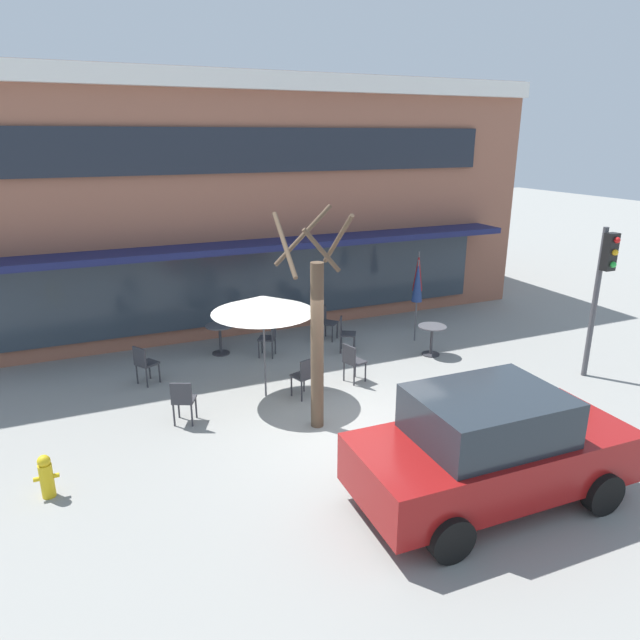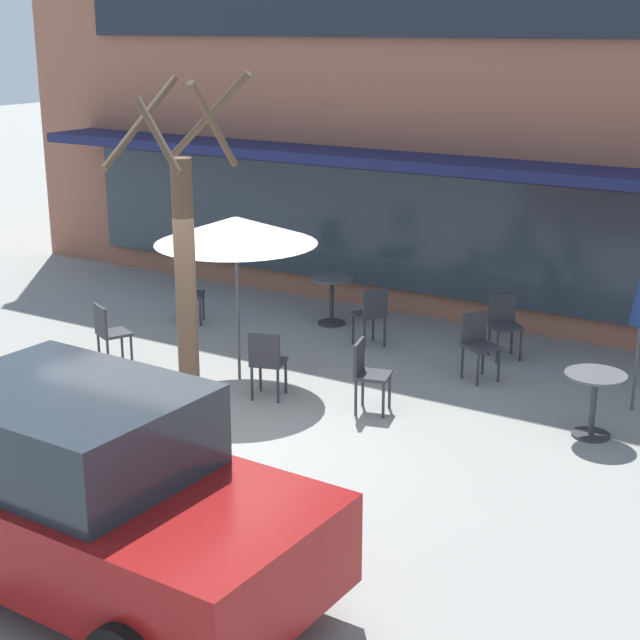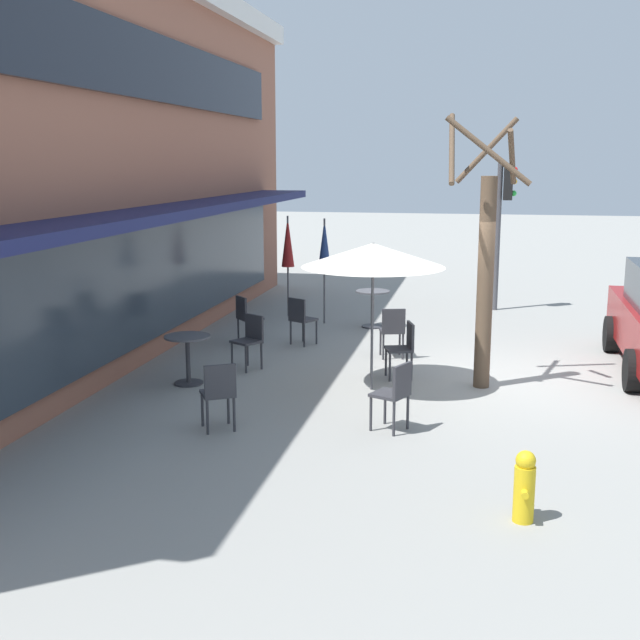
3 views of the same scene
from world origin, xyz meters
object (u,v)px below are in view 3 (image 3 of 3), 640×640
at_px(cafe_table_streetside, 188,351).
at_px(cafe_chair_2, 395,391).
at_px(cafe_chair_3, 404,346).
at_px(patio_umbrella_green_folded, 373,255).
at_px(cafe_chair_0, 246,316).
at_px(cafe_chair_1, 301,317).
at_px(traffic_light_pole, 503,209).
at_px(patio_umbrella_corner_open, 288,242).
at_px(cafe_chair_5, 393,329).
at_px(patio_umbrella_cream_folded, 324,246).
at_px(cafe_table_near_wall, 373,302).
at_px(street_tree, 485,264).
at_px(cafe_chair_4, 219,391).
at_px(cafe_chair_6, 250,337).
at_px(fire_hydrant, 524,486).

height_order(cafe_table_streetside, cafe_chair_2, cafe_chair_2).
relative_size(cafe_chair_2, cafe_chair_3, 1.00).
bearing_deg(patio_umbrella_green_folded, cafe_table_streetside, 95.34).
relative_size(cafe_chair_0, cafe_chair_1, 1.00).
xyz_separation_m(cafe_chair_2, traffic_light_pole, (8.85, -1.42, 1.77)).
height_order(patio_umbrella_corner_open, cafe_chair_2, patio_umbrella_corner_open).
bearing_deg(traffic_light_pole, cafe_table_streetside, 146.92).
height_order(cafe_chair_0, cafe_chair_5, same).
relative_size(patio_umbrella_cream_folded, cafe_chair_5, 2.47).
height_order(patio_umbrella_corner_open, cafe_chair_3, patio_umbrella_corner_open).
bearing_deg(cafe_table_streetside, cafe_chair_0, -1.32).
relative_size(cafe_table_near_wall, street_tree, 0.19).
height_order(cafe_chair_4, cafe_chair_6, same).
height_order(patio_umbrella_green_folded, cafe_chair_0, patio_umbrella_green_folded).
bearing_deg(cafe_chair_2, cafe_chair_6, 45.47).
distance_m(cafe_table_near_wall, traffic_light_pole, 4.01).
distance_m(cafe_table_near_wall, cafe_chair_1, 2.17).
bearing_deg(cafe_table_near_wall, cafe_chair_4, 171.53).
height_order(cafe_chair_1, traffic_light_pole, traffic_light_pole).
xyz_separation_m(patio_umbrella_cream_folded, cafe_chair_3, (-4.01, -2.06, -1.10)).
bearing_deg(cafe_table_streetside, cafe_chair_2, -114.82).
xyz_separation_m(cafe_chair_0, cafe_chair_6, (-1.80, -0.60, 0.00)).
bearing_deg(patio_umbrella_green_folded, cafe_chair_1, 32.40).
xyz_separation_m(patio_umbrella_green_folded, patio_umbrella_cream_folded, (4.74, 1.66, -0.39)).
distance_m(street_tree, fire_hydrant, 4.88).
distance_m(cafe_table_near_wall, patio_umbrella_corner_open, 2.41).
relative_size(patio_umbrella_cream_folded, cafe_chair_2, 2.47).
bearing_deg(cafe_chair_6, cafe_chair_3, -92.05).
relative_size(patio_umbrella_corner_open, cafe_chair_1, 2.47).
height_order(cafe_table_streetside, cafe_chair_3, cafe_chair_3).
relative_size(cafe_chair_1, street_tree, 0.22).
distance_m(cafe_table_streetside, cafe_chair_6, 1.27).
xyz_separation_m(patio_umbrella_cream_folded, cafe_chair_1, (-2.07, 0.03, -1.10)).
xyz_separation_m(cafe_chair_1, traffic_light_pole, (4.38, -3.66, 1.77)).
relative_size(street_tree, traffic_light_pole, 1.20).
bearing_deg(cafe_chair_1, patio_umbrella_cream_folded, -0.94).
bearing_deg(cafe_chair_6, cafe_chair_2, -134.53).
bearing_deg(street_tree, cafe_chair_2, 155.34).
xyz_separation_m(cafe_table_streetside, fire_hydrant, (-3.88, -4.82, -0.16)).
bearing_deg(patio_umbrella_green_folded, street_tree, -73.34).
bearing_deg(cafe_chair_5, traffic_light_pole, -20.42).
bearing_deg(patio_umbrella_corner_open, patio_umbrella_cream_folded, -123.59).
height_order(patio_umbrella_corner_open, cafe_chair_0, patio_umbrella_corner_open).
relative_size(cafe_table_streetside, cafe_chair_3, 0.85).
bearing_deg(cafe_table_near_wall, patio_umbrella_green_folded, -172.27).
bearing_deg(cafe_table_near_wall, cafe_table_streetside, 155.69).
bearing_deg(cafe_chair_3, patio_umbrella_cream_folded, 27.24).
distance_m(cafe_chair_1, cafe_chair_4, 4.91).
bearing_deg(patio_umbrella_green_folded, cafe_chair_0, 46.09).
bearing_deg(cafe_chair_3, cafe_table_streetside, 107.29).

